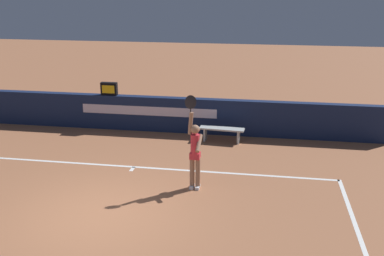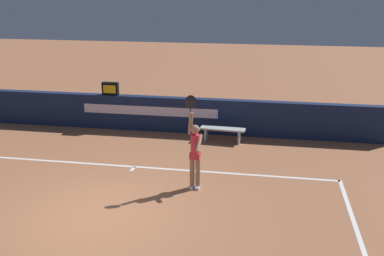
{
  "view_description": "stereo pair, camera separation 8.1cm",
  "coord_description": "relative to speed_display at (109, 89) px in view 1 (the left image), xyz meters",
  "views": [
    {
      "loc": [
        3.49,
        -8.36,
        4.88
      ],
      "look_at": [
        1.83,
        1.65,
        1.59
      ],
      "focal_mm": 41.75,
      "sensor_mm": 36.0,
      "label": 1
    },
    {
      "loc": [
        3.57,
        -8.35,
        4.88
      ],
      "look_at": [
        1.83,
        1.65,
        1.59
      ],
      "focal_mm": 41.75,
      "sensor_mm": 36.0,
      "label": 2
    }
  ],
  "objects": [
    {
      "name": "back_wall",
      "position": [
        1.8,
        0.0,
        -0.82
      ],
      "size": [
        15.14,
        0.31,
        1.21
      ],
      "color": "#172448",
      "rests_on": "ground"
    },
    {
      "name": "speed_display",
      "position": [
        0.0,
        0.0,
        0.0
      ],
      "size": [
        0.57,
        0.19,
        0.44
      ],
      "color": "black",
      "rests_on": "back_wall"
    },
    {
      "name": "tennis_ball",
      "position": [
        3.55,
        -4.28,
        0.85
      ],
      "size": [
        0.07,
        0.07,
        0.07
      ],
      "color": "#CBDB31"
    },
    {
      "name": "courtside_bench_near",
      "position": [
        4.0,
        -0.76,
        -1.08
      ],
      "size": [
        1.46,
        0.47,
        0.46
      ],
      "color": "#B3B9B7",
      "rests_on": "ground"
    },
    {
      "name": "ground_plane",
      "position": [
        1.8,
        -6.02,
        -1.43
      ],
      "size": [
        60.0,
        60.0,
        0.0
      ],
      "primitive_type": "plane",
      "color": "#A06442"
    },
    {
      "name": "court_lines",
      "position": [
        1.8,
        -5.79,
        -1.43
      ],
      "size": [
        11.2,
        5.17,
        0.0
      ],
      "color": "white",
      "rests_on": "ground"
    },
    {
      "name": "tennis_player",
      "position": [
        3.69,
        -4.32,
        -0.44
      ],
      "size": [
        0.44,
        0.47,
        2.4
      ],
      "color": "#9C7055",
      "rests_on": "ground"
    }
  ]
}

